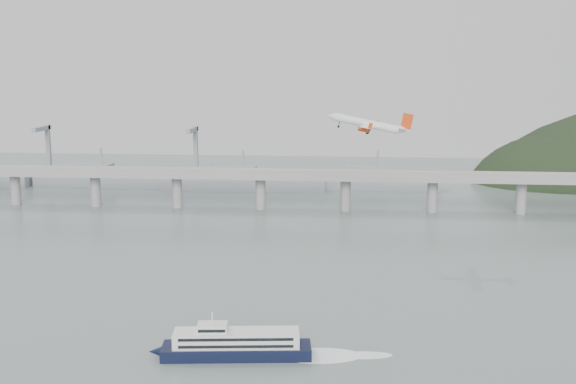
# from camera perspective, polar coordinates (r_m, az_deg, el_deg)

# --- Properties ---
(ground) EXTENTS (900.00, 900.00, 0.00)m
(ground) POSITION_cam_1_polar(r_m,az_deg,el_deg) (259.47, -1.16, -9.97)
(ground) COLOR slate
(ground) RESTS_ON ground
(bridge) EXTENTS (800.00, 22.00, 23.90)m
(bridge) POSITION_cam_1_polar(r_m,az_deg,el_deg) (448.92, 1.60, 0.87)
(bridge) COLOR gray
(bridge) RESTS_ON ground
(distant_fleet) EXTENTS (453.00, 60.90, 40.00)m
(distant_fleet) POSITION_cam_1_polar(r_m,az_deg,el_deg) (545.80, -14.31, 0.97)
(distant_fleet) COLOR gray
(distant_fleet) RESTS_ON ground
(ferry) EXTENTS (73.33, 18.65, 13.84)m
(ferry) POSITION_cam_1_polar(r_m,az_deg,el_deg) (234.63, -3.83, -11.21)
(ferry) COLOR black
(ferry) RESTS_ON ground
(airliner) EXTENTS (37.49, 34.01, 9.94)m
(airliner) POSITION_cam_1_polar(r_m,az_deg,el_deg) (331.70, 6.04, 5.01)
(airliner) COLOR silver
(airliner) RESTS_ON ground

